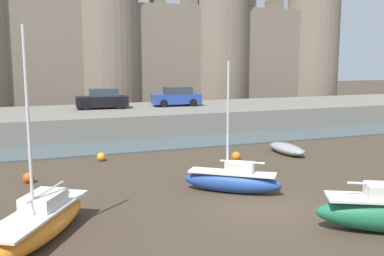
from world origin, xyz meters
name	(u,v)px	position (x,y,z in m)	size (l,w,h in m)	color
ground_plane	(267,209)	(0.00, 0.00, 0.00)	(160.00, 160.00, 0.00)	#423528
water_channel	(162,143)	(0.00, 13.82, 0.05)	(80.00, 4.50, 0.10)	#47565B
quay_road	(136,119)	(0.00, 21.07, 0.81)	(61.77, 10.00, 1.63)	slate
castle	(109,42)	(0.00, 32.58, 7.27)	(56.77, 6.99, 18.87)	#7A6B5B
sailboat_midflat_right	(232,180)	(-0.32, 2.36, 0.56)	(3.93, 3.31, 5.55)	#234793
rowboat_foreground_centre	(287,148)	(6.09, 8.29, 0.33)	(1.29, 3.15, 0.62)	gray
sailboat_foreground_right	(39,222)	(-8.19, -0.04, 0.57)	(4.06, 5.45, 6.62)	orange
mooring_buoy_near_channel	(28,178)	(-8.43, 6.97, 0.25)	(0.49, 0.49, 0.49)	#E04C1E
mooring_buoy_off_centre	(236,156)	(2.48, 7.73, 0.25)	(0.51, 0.51, 0.51)	orange
mooring_buoy_near_shore	(101,157)	(-4.58, 10.28, 0.23)	(0.47, 0.47, 0.47)	orange
car_quay_west	(102,99)	(-2.51, 22.05, 2.41)	(4.21, 2.11, 1.62)	black
car_quay_centre_west	(177,97)	(3.79, 21.98, 2.41)	(4.21, 2.11, 1.62)	#263F99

